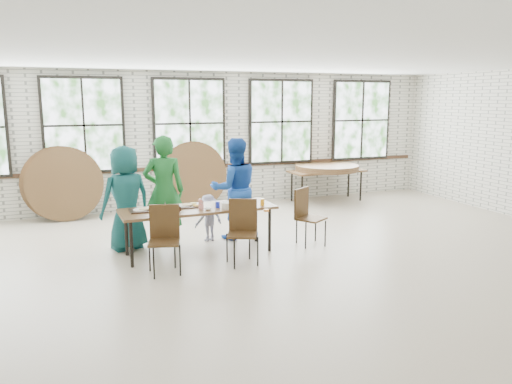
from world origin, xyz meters
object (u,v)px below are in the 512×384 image
at_px(dining_table, 198,211).
at_px(chair_near_left, 164,233).
at_px(chair_near_right, 242,226).
at_px(storage_table, 327,172).

height_order(dining_table, chair_near_left, chair_near_left).
xyz_separation_m(dining_table, chair_near_right, (0.50, -0.66, -0.13)).
distance_m(chair_near_left, chair_near_right, 1.16).
relative_size(dining_table, chair_near_left, 2.55).
xyz_separation_m(chair_near_left, chair_near_right, (1.16, -0.02, 0.00)).
height_order(dining_table, chair_near_right, chair_near_right).
bearing_deg(chair_near_right, chair_near_left, -157.37).
bearing_deg(storage_table, dining_table, -146.49).
bearing_deg(chair_near_left, chair_near_right, 14.26).
distance_m(dining_table, chair_near_right, 0.83).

